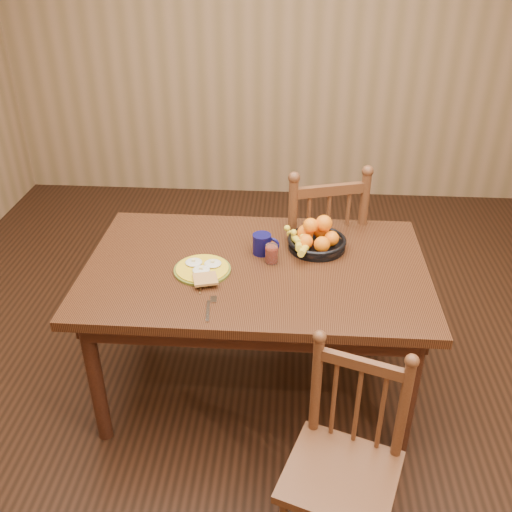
# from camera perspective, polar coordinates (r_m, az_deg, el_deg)

# --- Properties ---
(room) EXTENTS (4.52, 5.02, 2.72)m
(room) POSITION_cam_1_polar(r_m,az_deg,el_deg) (2.42, -0.00, 11.28)
(room) COLOR black
(room) RESTS_ON ground
(dining_table) EXTENTS (1.60, 1.00, 0.75)m
(dining_table) POSITION_cam_1_polar(r_m,az_deg,el_deg) (2.72, -0.00, -2.44)
(dining_table) COLOR black
(dining_table) RESTS_ON ground
(chair_far) EXTENTS (0.58, 0.57, 1.05)m
(chair_far) POSITION_cam_1_polar(r_m,az_deg,el_deg) (3.28, 6.00, 0.49)
(chair_far) COLOR #472715
(chair_far) RESTS_ON ground
(chair_near) EXTENTS (0.50, 0.49, 0.87)m
(chair_near) POSITION_cam_1_polar(r_m,az_deg,el_deg) (2.25, 8.78, -19.96)
(chair_near) COLOR #472715
(chair_near) RESTS_ON ground
(breakfast_plate) EXTENTS (0.26, 0.30, 0.04)m
(breakfast_plate) POSITION_cam_1_polar(r_m,az_deg,el_deg) (2.63, -5.37, -1.33)
(breakfast_plate) COLOR #59601E
(breakfast_plate) RESTS_ON dining_table
(fork) EXTENTS (0.04, 0.18, 0.00)m
(fork) POSITION_cam_1_polar(r_m,az_deg,el_deg) (2.40, -4.64, -5.10)
(fork) COLOR silver
(fork) RESTS_ON dining_table
(spoon) EXTENTS (0.04, 0.16, 0.01)m
(spoon) POSITION_cam_1_polar(r_m,az_deg,el_deg) (2.57, -5.58, -2.41)
(spoon) COLOR silver
(spoon) RESTS_ON dining_table
(coffee_mug) EXTENTS (0.13, 0.09, 0.10)m
(coffee_mug) POSITION_cam_1_polar(r_m,az_deg,el_deg) (2.75, 0.69, 1.24)
(coffee_mug) COLOR #0C0A3C
(coffee_mug) RESTS_ON dining_table
(juice_glass) EXTENTS (0.06, 0.06, 0.09)m
(juice_glass) POSITION_cam_1_polar(r_m,az_deg,el_deg) (2.68, 1.57, 0.17)
(juice_glass) COLOR silver
(juice_glass) RESTS_ON dining_table
(fruit_bowl) EXTENTS (0.32, 0.32, 0.17)m
(fruit_bowl) POSITION_cam_1_polar(r_m,az_deg,el_deg) (2.81, 5.97, 1.72)
(fruit_bowl) COLOR black
(fruit_bowl) RESTS_ON dining_table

